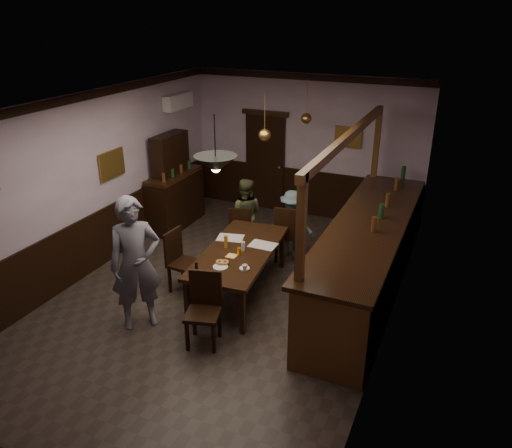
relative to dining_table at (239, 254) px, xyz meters
The scene contains 30 objects.
room 0.92m from the dining_table, 112.14° to the right, with size 5.01×8.01×3.01m.
dining_table is the anchor object (origin of this frame).
chair_far_left 1.36m from the dining_table, 114.38° to the left, with size 0.51×0.51×0.95m.
chair_far_right 1.35m from the dining_table, 75.74° to the left, with size 0.53×0.53×1.07m.
chair_near 1.32m from the dining_table, 85.07° to the right, with size 0.54×0.54×1.02m.
chair_side 0.96m from the dining_table, 163.08° to the right, with size 0.46×0.46×1.01m.
person_standing 1.66m from the dining_table, 124.46° to the right, with size 0.71×0.47×1.94m, color slate.
person_seated_left 1.61m from the dining_table, 111.75° to the left, with size 0.67×0.52×1.37m, color #4A4F2F.
person_seated_right 1.62m from the dining_table, 79.38° to the left, with size 0.80×0.46×1.25m, color slate.
newspaper_left 0.48m from the dining_table, 133.06° to the left, with size 0.42×0.30×0.01m, color silver.
newspaper_right 0.42m from the dining_table, 48.98° to the left, with size 0.42×0.30×0.01m, color silver.
napkin 0.23m from the dining_table, 95.12° to the right, with size 0.15×0.15×0.00m, color #FFC55D.
saucer 0.60m from the dining_table, 56.65° to the right, with size 0.15×0.15×0.01m, color white.
coffee_cup 0.65m from the dining_table, 56.74° to the right, with size 0.08×0.08×0.07m, color white.
pastry_plate 0.61m from the dining_table, 90.68° to the right, with size 0.22×0.22×0.01m, color white.
pastry_ring_a 0.53m from the dining_table, 96.42° to the right, with size 0.13×0.13×0.04m, color #C68C47.
pastry_ring_b 0.51m from the dining_table, 89.10° to the right, with size 0.13×0.13×0.04m, color #C68C47.
soda_can 0.20m from the dining_table, 62.27° to the right, with size 0.07×0.07×0.12m, color orange.
beer_glass 0.28m from the dining_table, behind, with size 0.06×0.06×0.20m, color #BF721E.
water_glass 0.15m from the dining_table, 16.37° to the left, with size 0.06×0.06×0.15m, color silver.
pepper_mill 0.88m from the dining_table, 108.23° to the right, with size 0.04×0.04×0.14m, color black.
sideboard 3.03m from the dining_table, 141.63° to the left, with size 0.52×1.46×1.93m.
bar_counter 2.00m from the dining_table, 23.63° to the left, with size 1.07×4.60×2.57m.
door_back 3.72m from the dining_table, 106.71° to the left, with size 0.90×0.06×2.10m, color black.
ac_unit 3.98m from the dining_table, 135.55° to the left, with size 0.20×0.85×0.30m.
picture_left_large 2.84m from the dining_table, behind, with size 0.04×0.62×0.48m.
picture_back 3.80m from the dining_table, 78.31° to the left, with size 0.55×0.04×0.42m.
pendant_iron 1.86m from the dining_table, 84.43° to the right, with size 0.56×0.56×0.74m.
pendant_brass_mid 1.98m from the dining_table, 93.23° to the left, with size 0.20×0.20×0.81m.
pendant_brass_far 3.11m from the dining_table, 87.07° to the left, with size 0.20×0.20×0.81m.
Camera 1 is at (3.21, -5.80, 4.23)m, focal length 35.00 mm.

